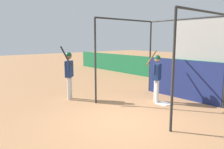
{
  "coord_description": "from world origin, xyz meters",
  "views": [
    {
      "loc": [
        4.45,
        -4.15,
        2.35
      ],
      "look_at": [
        -1.86,
        1.12,
        1.02
      ],
      "focal_mm": 35.0,
      "sensor_mm": 36.0,
      "label": 1
    }
  ],
  "objects": [
    {
      "name": "home_plate",
      "position": [
        -0.28,
        2.27,
        0.01
      ],
      "size": [
        0.44,
        0.44,
        0.02
      ],
      "color": "white",
      "rests_on": "ground"
    },
    {
      "name": "outfield_wall",
      "position": [
        0.0,
        6.3,
        0.64
      ],
      "size": [
        24.0,
        0.12,
        1.28
      ],
      "color": "#196038",
      "rests_on": "ground"
    },
    {
      "name": "ground_plane",
      "position": [
        0.0,
        0.0,
        0.0
      ],
      "size": [
        60.0,
        60.0,
        0.0
      ],
      "primitive_type": "plane",
      "color": "#A8754C"
    },
    {
      "name": "batting_cage",
      "position": [
        -0.33,
        2.93,
        1.32
      ],
      "size": [
        3.38,
        3.09,
        3.15
      ],
      "color": "#282828",
      "rests_on": "ground"
    },
    {
      "name": "player_waiting",
      "position": [
        -3.07,
        -0.05,
        1.14
      ],
      "size": [
        0.71,
        0.59,
        2.1
      ],
      "rotation": [
        0.0,
        0.0,
        -0.83
      ],
      "color": "silver",
      "rests_on": "ground"
    },
    {
      "name": "player_batter",
      "position": [
        -0.64,
        2.28,
        1.08
      ],
      "size": [
        0.67,
        0.77,
        1.93
      ],
      "rotation": [
        0.0,
        0.0,
        1.95
      ],
      "color": "silver",
      "rests_on": "ground"
    }
  ]
}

